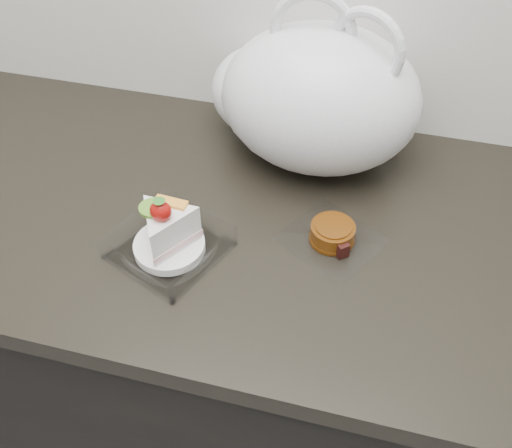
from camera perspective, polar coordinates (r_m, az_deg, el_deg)
counter at (r=1.33m, az=-1.23°, el=-12.79°), size 2.04×0.64×0.90m
cake_tray at (r=0.91m, az=-8.80°, el=-1.33°), size 0.20×0.20×0.12m
mooncake_wrap at (r=0.93m, az=7.67°, el=-1.08°), size 0.19×0.19×0.03m
plastic_bag at (r=1.03m, az=5.31°, el=12.54°), size 0.42×0.33×0.32m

